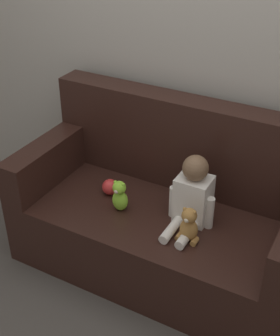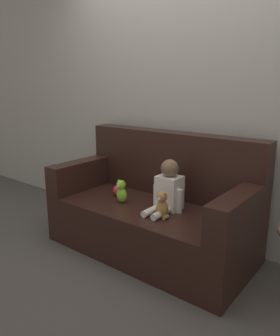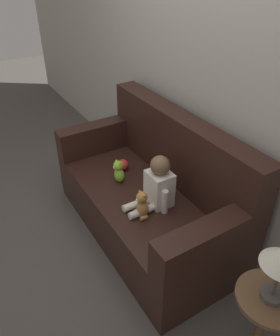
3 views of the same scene
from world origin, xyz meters
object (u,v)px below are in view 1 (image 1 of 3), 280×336
toy_ball (110,187)px  couch (167,215)px  teddy_bear_brown (189,226)px  plush_toy_side (120,196)px  person_baby (192,196)px

toy_ball → couch: bearing=11.3°
couch → toy_ball: size_ratio=17.49×
teddy_bear_brown → plush_toy_side: teddy_bear_brown is taller
person_baby → teddy_bear_brown: (0.05, -0.16, -0.07)m
couch → person_baby: bearing=-21.2°
couch → toy_ball: couch is taller
teddy_bear_brown → toy_ball: 0.61m
couch → teddy_bear_brown: 0.37m
teddy_bear_brown → toy_ball: bearing=164.5°
couch → person_baby: (0.18, -0.07, 0.24)m
plush_toy_side → toy_ball: size_ratio=2.00×
couch → teddy_bear_brown: (0.23, -0.23, 0.17)m
person_baby → plush_toy_side: 0.42m
toy_ball → person_baby: bearing=-0.1°
person_baby → teddy_bear_brown: 0.18m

